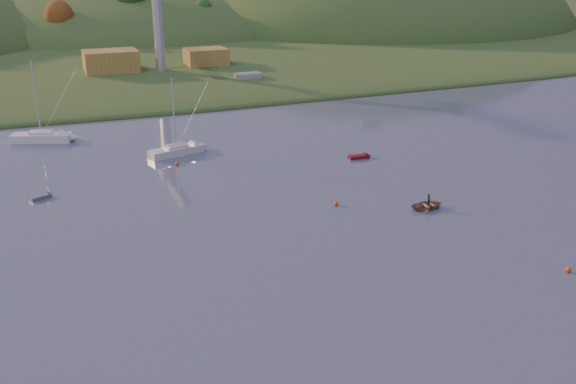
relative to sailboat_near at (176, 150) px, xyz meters
name	(u,v)px	position (x,y,z in m)	size (l,w,h in m)	color
far_shore	(95,31)	(6.89, 162.91, -0.70)	(620.00, 220.00, 1.50)	#324A1D
shore_slope	(122,55)	(6.89, 97.91, -0.70)	(640.00, 150.00, 7.00)	#324A1D
hill_center	(132,36)	(16.89, 142.91, -0.70)	(140.00, 120.00, 36.00)	#324A1D
hill_right	(372,30)	(101.89, 127.91, -0.70)	(150.00, 130.00, 60.00)	#324A1D
hillside_trees	(112,46)	(6.89, 117.91, -0.70)	(280.00, 50.00, 32.00)	#244A1A
wharf	(174,76)	(11.89, 54.91, 0.50)	(42.00, 16.00, 2.40)	slate
shed_west	(111,62)	(-1.11, 55.91, 4.10)	(11.00, 8.00, 4.80)	#A87B38
shed_east	(206,57)	(19.89, 56.91, 3.70)	(9.00, 7.00, 4.00)	#A87B38
dock_crane	(158,1)	(8.89, 51.30, 16.47)	(3.20, 28.00, 20.30)	#B7B7BC
sailboat_near	(176,150)	(0.00, 0.00, 0.00)	(8.06, 4.27, 10.71)	silver
sailboat_far	(41,137)	(-17.10, 14.12, 0.06)	(9.02, 5.30, 12.00)	silver
canoe	(428,205)	(21.19, -30.20, -0.32)	(2.67, 3.73, 0.77)	#916C50
paddler	(428,202)	(21.19, -30.20, 0.01)	(0.52, 0.34, 1.42)	black
red_tender	(363,156)	(23.40, -11.02, -0.47)	(3.34, 1.29, 1.12)	#550C14
grey_dinghy	(44,196)	(-17.76, -10.85, -0.50)	(2.88, 2.06, 1.01)	slate
work_vessel	(248,83)	(24.34, 40.91, 0.44)	(12.70, 5.15, 3.21)	#4F5C68
buoy_0	(569,270)	(24.11, -47.63, -0.45)	(0.50, 0.50, 0.50)	#E93D0C
buoy_1	(336,204)	(12.19, -25.67, -0.45)	(0.50, 0.50, 0.50)	#E93D0C
buoy_3	(177,164)	(-0.98, -4.79, -0.45)	(0.50, 0.50, 0.50)	#E93D0C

